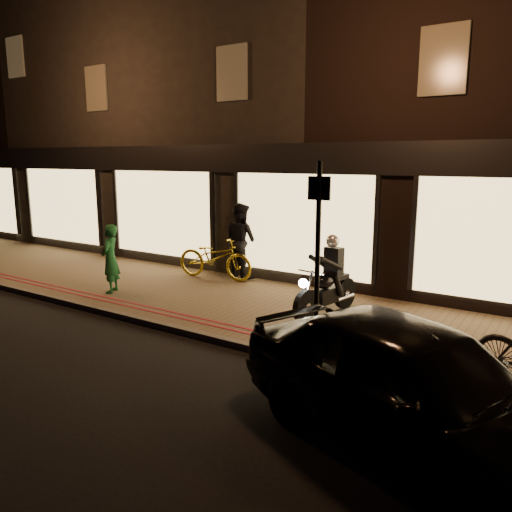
# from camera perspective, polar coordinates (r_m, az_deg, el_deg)

# --- Properties ---
(ground) EXTENTS (90.00, 90.00, 0.00)m
(ground) POSITION_cam_1_polar(r_m,az_deg,el_deg) (9.06, -7.00, -9.35)
(ground) COLOR black
(ground) RESTS_ON ground
(sidewalk) EXTENTS (50.00, 4.00, 0.12)m
(sidewalk) POSITION_cam_1_polar(r_m,az_deg,el_deg) (10.56, 0.05, -5.93)
(sidewalk) COLOR brown
(sidewalk) RESTS_ON ground
(kerb_stone) EXTENTS (50.00, 0.14, 0.12)m
(kerb_stone) POSITION_cam_1_polar(r_m,az_deg,el_deg) (9.08, -6.80, -8.90)
(kerb_stone) COLOR #59544C
(kerb_stone) RESTS_ON ground
(red_kerb_lines) EXTENTS (50.00, 0.26, 0.01)m
(red_kerb_lines) POSITION_cam_1_polar(r_m,az_deg,el_deg) (9.42, -4.84, -7.70)
(red_kerb_lines) COLOR maroon
(red_kerb_lines) RESTS_ON sidewalk
(building_row) EXTENTS (48.00, 10.11, 8.50)m
(building_row) POSITION_cam_1_polar(r_m,az_deg,el_deg) (16.43, 13.99, 14.61)
(building_row) COLOR black
(building_row) RESTS_ON ground
(motorcycle) EXTENTS (0.68, 1.93, 1.59)m
(motorcycle) POSITION_cam_1_polar(r_m,az_deg,el_deg) (9.85, 8.21, -3.23)
(motorcycle) COLOR black
(motorcycle) RESTS_ON sidewalk
(sign_post) EXTENTS (0.35, 0.09, 3.00)m
(sign_post) POSITION_cam_1_polar(r_m,az_deg,el_deg) (7.58, 7.06, 0.70)
(sign_post) COLOR black
(sign_post) RESTS_ON sidewalk
(bicycle_gold) EXTENTS (2.18, 0.96, 1.11)m
(bicycle_gold) POSITION_cam_1_polar(r_m,az_deg,el_deg) (12.72, -4.71, -0.16)
(bicycle_gold) COLOR gold
(bicycle_gold) RESTS_ON sidewalk
(person_green) EXTENTS (0.60, 0.68, 1.57)m
(person_green) POSITION_cam_1_polar(r_m,az_deg,el_deg) (11.83, -16.31, -0.30)
(person_green) COLOR #1B6832
(person_green) RESTS_ON sidewalk
(person_dark) EXTENTS (1.12, 0.98, 1.93)m
(person_dark) POSITION_cam_1_polar(r_m,az_deg,el_deg) (12.68, -1.75, 1.73)
(person_dark) COLOR black
(person_dark) RESTS_ON sidewalk
(parked_car) EXTENTS (4.73, 3.28, 1.50)m
(parked_car) POSITION_cam_1_polar(r_m,az_deg,el_deg) (5.78, 17.50, -14.05)
(parked_car) COLOR black
(parked_car) RESTS_ON ground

